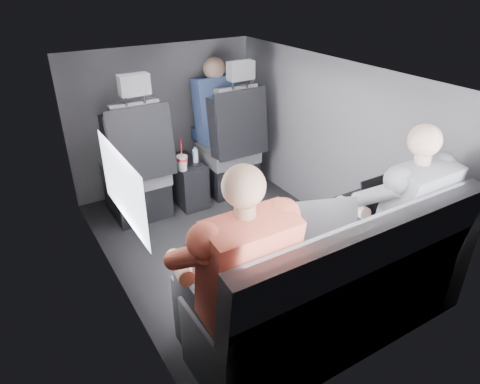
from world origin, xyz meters
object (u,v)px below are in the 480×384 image
laptop_white (211,254)px  water_bottle (195,156)px  rear_bench (332,296)px  laptop_black (368,198)px  passenger_rear_right (393,214)px  passenger_front_right (215,110)px  laptop_silver (315,224)px  center_console (186,181)px  front_seat_right (231,153)px  soda_cup (182,162)px  passenger_rear_left (232,275)px  front_seat_left (138,174)px

laptop_white → water_bottle: bearing=67.1°
rear_bench → laptop_black: bearing=29.7°
passenger_rear_right → passenger_front_right: size_ratio=1.53×
laptop_silver → laptop_black: 0.51m
water_bottle → passenger_front_right: passenger_front_right is taller
center_console → laptop_white: size_ratio=1.15×
front_seat_right → passenger_rear_right: bearing=-87.4°
front_seat_right → passenger_front_right: bearing=92.8°
soda_cup → laptop_white: bearing=-108.6°
laptop_white → laptop_silver: (0.65, -0.05, -0.00)m
laptop_silver → laptop_black: bearing=7.5°
front_seat_right → laptop_white: front_seat_right is taller
soda_cup → passenger_front_right: size_ratio=0.36×
soda_cup → passenger_rear_left: (-0.50, -1.69, 0.17)m
front_seat_left → water_bottle: 0.52m
front_seat_right → passenger_rear_left: size_ratio=1.01×
water_bottle → passenger_rear_right: 1.83m
water_bottle → laptop_white: 1.70m
front_seat_right → laptop_white: bearing=-123.1°
center_console → rear_bench: 1.94m
center_console → laptop_white: 1.80m
water_bottle → passenger_rear_left: size_ratio=0.11×
front_seat_right → laptop_silver: size_ratio=3.00×
front_seat_left → center_console: size_ratio=2.64×
front_seat_right → laptop_white: (-1.04, -1.60, 0.24)m
rear_bench → laptop_white: (-0.59, 0.30, 0.33)m
water_bottle → passenger_rear_left: bearing=-110.4°
laptop_white → passenger_rear_left: size_ratio=0.33×
rear_bench → water_bottle: rear_bench is taller
soda_cup → water_bottle: 0.18m
laptop_white → passenger_front_right: bearing=61.0°
front_seat_left → laptop_silver: front_seat_left is taller
soda_cup → passenger_rear_right: (0.62, -1.69, 0.16)m
laptop_silver → passenger_rear_left: (-0.64, -0.16, 0.01)m
soda_cup → front_seat_left: bearing=161.3°
soda_cup → rear_bench: bearing=-87.0°
laptop_white → passenger_front_right: (1.03, 1.86, 0.11)m
front_seat_left → passenger_front_right: front_seat_left is taller
laptop_silver → center_console: bearing=91.8°
passenger_rear_left → soda_cup: bearing=73.6°
center_console → water_bottle: water_bottle is taller
front_seat_left → front_seat_right: size_ratio=1.00×
water_bottle → passenger_front_right: 0.55m
center_console → passenger_rear_left: passenger_rear_left is taller
soda_cup → water_bottle: soda_cup is taller
rear_bench → passenger_rear_left: passenger_rear_left is taller
front_seat_right → soda_cup: front_seat_right is taller
passenger_rear_left → passenger_front_right: passenger_rear_left is taller
laptop_silver → passenger_rear_left: 0.66m
front_seat_left → water_bottle: size_ratio=8.82×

